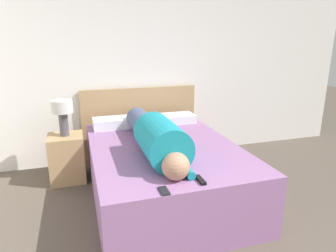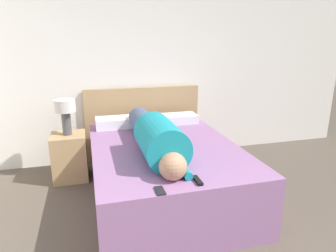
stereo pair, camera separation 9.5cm
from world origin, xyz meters
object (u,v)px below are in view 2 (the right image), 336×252
at_px(pillow_near_headboard, 121,122).
at_px(pillow_second, 174,119).
at_px(table_lamp, 65,110).
at_px(person_lying, 155,137).
at_px(cell_phone, 160,191).
at_px(bed, 164,171).
at_px(nightstand, 70,157).
at_px(tv_remote, 197,180).

relative_size(pillow_near_headboard, pillow_second, 1.05).
xyz_separation_m(table_lamp, person_lying, (0.86, -0.91, -0.11)).
bearing_deg(pillow_second, cell_phone, -109.71).
height_order(person_lying, cell_phone, person_lying).
xyz_separation_m(bed, pillow_second, (0.35, 0.80, 0.35)).
xyz_separation_m(nightstand, table_lamp, (0.00, -0.00, 0.58)).
xyz_separation_m(person_lying, cell_phone, (-0.15, -0.76, -0.16)).
xyz_separation_m(person_lying, tv_remote, (0.17, -0.69, -0.15)).
distance_m(person_lying, cell_phone, 0.79).
distance_m(bed, nightstand, 1.23).
distance_m(bed, table_lamp, 1.35).
xyz_separation_m(nightstand, pillow_near_headboard, (0.64, 0.08, 0.37)).
height_order(table_lamp, cell_phone, table_lamp).
bearing_deg(cell_phone, pillow_near_headboard, 92.37).
relative_size(pillow_near_headboard, cell_phone, 4.79).
distance_m(person_lying, tv_remote, 0.73).
height_order(person_lying, pillow_second, person_lying).
distance_m(nightstand, pillow_second, 1.39).
height_order(bed, pillow_near_headboard, pillow_near_headboard).
relative_size(table_lamp, pillow_second, 0.71).
bearing_deg(cell_phone, bed, 73.63).
bearing_deg(pillow_near_headboard, cell_phone, -87.63).
xyz_separation_m(bed, tv_remote, (0.04, -0.88, 0.31)).
bearing_deg(person_lying, pillow_second, 64.02).
relative_size(bed, pillow_near_headboard, 3.29).
bearing_deg(nightstand, pillow_second, 3.47).
bearing_deg(table_lamp, cell_phone, -66.77).
bearing_deg(nightstand, pillow_near_headboard, 7.21).
bearing_deg(person_lying, bed, 55.02).
xyz_separation_m(table_lamp, pillow_second, (1.34, 0.08, -0.22)).
bearing_deg(table_lamp, pillow_second, 3.47).
bearing_deg(pillow_second, tv_remote, -100.43).
bearing_deg(person_lying, pillow_near_headboard, 102.39).
bearing_deg(nightstand, table_lamp, -90.00).
relative_size(person_lying, tv_remote, 10.88).
relative_size(bed, cell_phone, 15.77).
bearing_deg(pillow_second, person_lying, -115.98).
xyz_separation_m(pillow_near_headboard, tv_remote, (0.39, -1.68, -0.05)).
bearing_deg(pillow_near_headboard, pillow_second, 0.00).
height_order(table_lamp, tv_remote, table_lamp).
height_order(nightstand, tv_remote, tv_remote).
bearing_deg(tv_remote, bed, 92.42).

